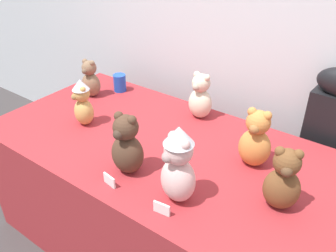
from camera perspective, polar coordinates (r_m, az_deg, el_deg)
name	(u,v)px	position (r m, az deg, el deg)	size (l,w,h in m)	color
wall_back	(245,0)	(2.09, 12.38, 19.49)	(7.00, 0.08, 2.60)	silver
display_table	(168,200)	(1.96, 0.00, -12.04)	(1.91, 0.94, 0.72)	maroon
instrument_case	(324,160)	(2.11, 24.09, -5.13)	(0.29, 0.13, 1.08)	black
teddy_bear_blush	(178,165)	(1.34, 1.67, -6.42)	(0.19, 0.17, 0.34)	beige
teddy_bear_cocoa	(127,146)	(1.51, -6.72, -3.22)	(0.15, 0.14, 0.29)	#4C3323
teddy_bear_cream	(200,97)	(1.94, 5.30, 4.73)	(0.15, 0.13, 0.27)	beige
teddy_bear_chestnut	(283,181)	(1.40, 18.27, -8.46)	(0.17, 0.16, 0.27)	brown
teddy_bear_ginger	(256,140)	(1.59, 14.08, -2.19)	(0.15, 0.13, 0.28)	#D17F3D
teddy_bear_honey	(83,103)	(1.91, -13.74, 3.70)	(0.15, 0.14, 0.26)	tan
teddy_bear_mocha	(90,79)	(2.23, -12.53, 7.43)	(0.13, 0.11, 0.24)	#7F6047
party_cup_blue	(120,83)	(2.29, -7.87, 7.00)	(0.08, 0.08, 0.11)	blue
name_card_front_left	(109,180)	(1.51, -9.53, -8.74)	(0.07, 0.01, 0.05)	white
name_card_front_middle	(162,209)	(1.37, -1.04, -13.30)	(0.07, 0.01, 0.05)	white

